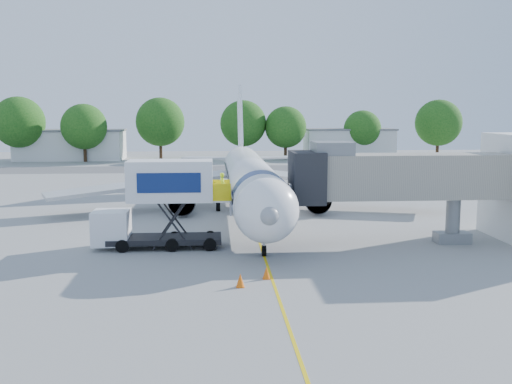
{
  "coord_description": "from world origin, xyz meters",
  "views": [
    {
      "loc": [
        -2.87,
        -42.23,
        8.51
      ],
      "look_at": [
        -0.15,
        -5.08,
        3.2
      ],
      "focal_mm": 40.0,
      "sensor_mm": 36.0,
      "label": 1
    }
  ],
  "objects": [
    {
      "name": "catering_hiloader",
      "position": [
        -6.27,
        -7.0,
        2.76
      ],
      "size": [
        8.5,
        2.44,
        5.5
      ],
      "color": "black",
      "rests_on": "ground"
    },
    {
      "name": "safety_cone_b",
      "position": [
        -1.68,
        -15.42,
        0.33
      ],
      "size": [
        0.43,
        0.43,
        0.68
      ],
      "color": "orange",
      "rests_on": "ground"
    },
    {
      "name": "tree_g",
      "position": [
        37.23,
        57.79,
        6.4
      ],
      "size": [
        8.27,
        8.27,
        10.55
      ],
      "color": "#382314",
      "rests_on": "ground"
    },
    {
      "name": "tree_f",
      "position": [
        24.06,
        60.33,
        5.24
      ],
      "size": [
        6.78,
        6.78,
        8.64
      ],
      "color": "#382314",
      "rests_on": "ground"
    },
    {
      "name": "guidance_line",
      "position": [
        0.0,
        0.0,
        0.01
      ],
      "size": [
        0.15,
        70.0,
        0.01
      ],
      "primitive_type": "cube",
      "color": "yellow",
      "rests_on": "ground"
    },
    {
      "name": "tree_d",
      "position": [
        2.28,
        59.05,
        6.32
      ],
      "size": [
        8.17,
        8.17,
        10.41
      ],
      "color": "#382314",
      "rests_on": "ground"
    },
    {
      "name": "safety_cone_a",
      "position": [
        -0.28,
        -14.13,
        0.31
      ],
      "size": [
        0.41,
        0.41,
        0.65
      ],
      "color": "orange",
      "rests_on": "ground"
    },
    {
      "name": "tree_e",
      "position": [
        9.71,
        58.13,
        5.67
      ],
      "size": [
        7.33,
        7.33,
        9.34
      ],
      "color": "#382314",
      "rests_on": "ground"
    },
    {
      "name": "ground",
      "position": [
        0.0,
        0.0,
        0.0
      ],
      "size": [
        160.0,
        160.0,
        0.0
      ],
      "primitive_type": "plane",
      "color": "#9A9A98",
      "rests_on": "ground"
    },
    {
      "name": "aircraft",
      "position": [
        0.0,
        4.12,
        2.95
      ],
      "size": [
        34.17,
        37.73,
        11.35
      ],
      "color": "white",
      "rests_on": "ground"
    },
    {
      "name": "tree_c",
      "position": [
        -12.32,
        59.32,
        6.59
      ],
      "size": [
        8.52,
        8.52,
        10.86
      ],
      "color": "#382314",
      "rests_on": "ground"
    },
    {
      "name": "taxiway_strip",
      "position": [
        0.0,
        42.0,
        0.0
      ],
      "size": [
        120.0,
        10.0,
        0.01
      ],
      "primitive_type": "cube",
      "color": "#59595B",
      "rests_on": "ground"
    },
    {
      "name": "outbuilding_right",
      "position": [
        22.0,
        62.0,
        2.66
      ],
      "size": [
        16.4,
        7.4,
        5.3
      ],
      "color": "silver",
      "rests_on": "ground"
    },
    {
      "name": "jet_bridge",
      "position": [
        7.99,
        -7.0,
        4.34
      ],
      "size": [
        13.9,
        3.2,
        6.6
      ],
      "color": "#A19C8A",
      "rests_on": "ground"
    },
    {
      "name": "outbuilding_left",
      "position": [
        -28.0,
        60.0,
        2.66
      ],
      "size": [
        18.4,
        8.4,
        5.3
      ],
      "color": "silver",
      "rests_on": "ground"
    },
    {
      "name": "ground_tug",
      "position": [
        -3.0,
        -15.45,
        0.78
      ],
      "size": [
        4.01,
        2.54,
        1.5
      ],
      "rotation": [
        0.0,
        0.0,
        -0.17
      ],
      "color": "white",
      "rests_on": "ground"
    },
    {
      "name": "tree_b",
      "position": [
        -24.64,
        55.58,
        5.9
      ],
      "size": [
        7.63,
        7.63,
        9.72
      ],
      "color": "#382314",
      "rests_on": "ground"
    },
    {
      "name": "tree_a",
      "position": [
        -35.51,
        56.44,
        6.63
      ],
      "size": [
        8.57,
        8.57,
        10.93
      ],
      "color": "#382314",
      "rests_on": "ground"
    }
  ]
}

